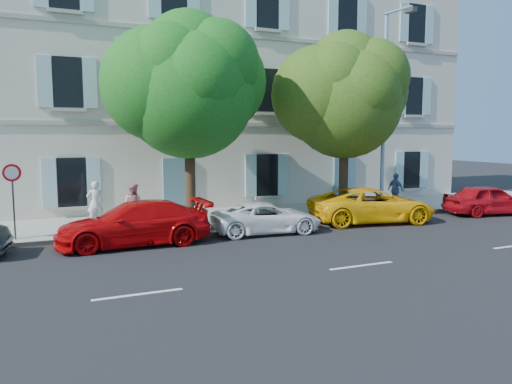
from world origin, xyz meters
name	(u,v)px	position (x,y,z in m)	size (l,w,h in m)	color
ground	(292,238)	(0.00, 0.00, 0.00)	(90.00, 90.00, 0.00)	black
sidewalk	(242,216)	(0.00, 4.45, 0.07)	(36.00, 4.50, 0.15)	#A09E96
kerb	(264,225)	(0.00, 2.28, 0.08)	(36.00, 0.16, 0.16)	#9E998E
building	(199,86)	(0.00, 10.20, 6.00)	(28.00, 7.00, 12.00)	beige
car_red_coupe	(134,223)	(-5.14, 1.08, 0.70)	(1.97, 4.85, 1.41)	#B60507
car_white_coupe	(266,218)	(-0.43, 1.15, 0.55)	(1.83, 3.98, 1.11)	white
car_yellow_supercar	(372,205)	(4.39, 1.39, 0.70)	(2.33, 5.05, 1.40)	#FFB70A
car_red_hatchback	(489,200)	(10.29, 0.87, 0.67)	(1.57, 3.91, 1.33)	#A80A13
tree_left	(189,92)	(-2.62, 3.24, 5.08)	(4.95, 4.95, 7.67)	#3A2819
tree_right	(345,102)	(4.16, 3.11, 4.91)	(4.81, 4.81, 7.42)	#3A2819
road_sign	(12,185)	(-8.64, 2.81, 1.92)	(0.56, 0.16, 2.45)	#383A3D
street_lamp	(387,100)	(6.09, 2.80, 4.99)	(0.31, 1.82, 8.55)	#7293BF
pedestrian_a	(95,203)	(-5.95, 4.48, 0.98)	(0.60, 0.40, 1.65)	silver
pedestrian_b	(133,205)	(-4.73, 3.52, 0.96)	(0.78, 0.61, 1.61)	#D5888E
pedestrian_c	(396,190)	(7.55, 3.77, 0.94)	(0.92, 0.38, 1.57)	slate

